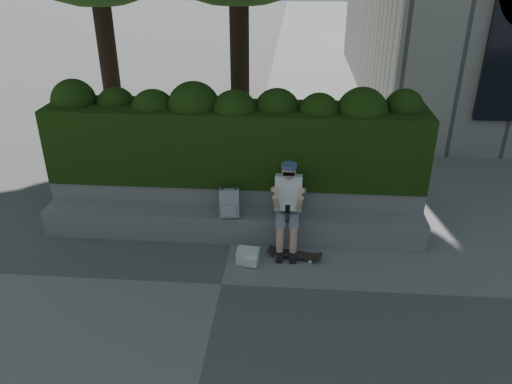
# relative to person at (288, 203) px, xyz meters

# --- Properties ---
(ground) EXTENTS (80.00, 80.00, 0.00)m
(ground) POSITION_rel_person_xyz_m (-0.87, -1.07, -0.75)
(ground) COLOR slate
(ground) RESTS_ON ground
(bench_ledge) EXTENTS (6.00, 0.45, 0.45)m
(bench_ledge) POSITION_rel_person_xyz_m (-0.87, 0.18, -0.53)
(bench_ledge) COLOR gray
(bench_ledge) RESTS_ON ground
(planter_wall) EXTENTS (6.00, 0.50, 0.75)m
(planter_wall) POSITION_rel_person_xyz_m (-0.87, 0.66, -0.38)
(planter_wall) COLOR gray
(planter_wall) RESTS_ON ground
(hedge) EXTENTS (6.00, 1.00, 1.20)m
(hedge) POSITION_rel_person_xyz_m (-0.87, 0.88, 0.60)
(hedge) COLOR black
(hedge) RESTS_ON planter_wall
(person) EXTENTS (0.40, 0.76, 1.38)m
(person) POSITION_rel_person_xyz_m (0.00, 0.00, 0.00)
(person) COLOR gray
(person) RESTS_ON ground
(skateboard) EXTENTS (0.74, 0.31, 0.08)m
(skateboard) POSITION_rel_person_xyz_m (0.12, -0.33, -0.69)
(skateboard) COLOR black
(skateboard) RESTS_ON ground
(backpack_plaid) EXTENTS (0.32, 0.20, 0.44)m
(backpack_plaid) POSITION_rel_person_xyz_m (-0.90, 0.08, -0.08)
(backpack_plaid) COLOR silver
(backpack_plaid) RESTS_ON bench_ledge
(backpack_ground) EXTENTS (0.34, 0.25, 0.21)m
(backpack_ground) POSITION_rel_person_xyz_m (-0.56, -0.48, -0.65)
(backpack_ground) COLOR silver
(backpack_ground) RESTS_ON ground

